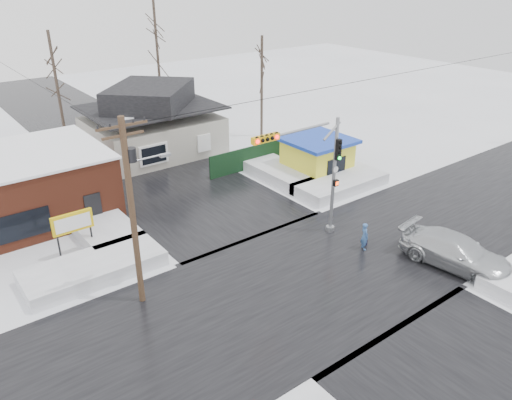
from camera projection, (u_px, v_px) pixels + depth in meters
ground at (316, 276)px, 25.61m from camera, size 120.00×120.00×0.00m
road_ns at (316, 276)px, 25.61m from camera, size 10.00×120.00×0.02m
road_ew at (316, 276)px, 25.61m from camera, size 120.00×10.00×0.02m
snowbank_nw at (94, 268)px, 25.55m from camera, size 7.00×3.00×0.80m
snowbank_ne at (340, 184)px, 35.40m from camera, size 7.00×3.00×0.80m
snowbank_nside_w at (95, 221)px, 30.24m from camera, size 3.00×8.00×0.80m
snowbank_nside_e at (274, 169)px, 37.91m from camera, size 3.00×8.00×0.80m
traffic_signal at (315, 166)px, 27.14m from camera, size 6.05×0.68×7.00m
utility_pole at (133, 203)px, 21.60m from camera, size 3.15×0.44×9.00m
brick_building at (3, 191)px, 30.21m from camera, size 12.20×8.20×4.12m
marquee_sign at (73, 224)px, 26.69m from camera, size 2.20×0.21×2.55m
house at (152, 122)px, 41.41m from camera, size 10.40×8.40×5.76m
kiosk at (317, 156)px, 37.38m from camera, size 4.60×4.60×2.88m
fence at (253, 157)px, 38.86m from camera, size 8.00×0.12×1.80m
tree_far_left at (52, 57)px, 38.73m from camera, size 3.00×3.00×10.00m
tree_far_mid at (155, 25)px, 44.96m from camera, size 3.00×3.00×12.00m
tree_far_right at (262, 57)px, 43.51m from camera, size 3.00×3.00×9.00m
pedestrian at (364, 236)px, 27.70m from camera, size 0.57×0.68×1.61m
car at (456, 252)px, 26.10m from camera, size 3.24×6.15×1.70m
shopping_bag at (365, 243)px, 28.28m from camera, size 0.29×0.16×0.35m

